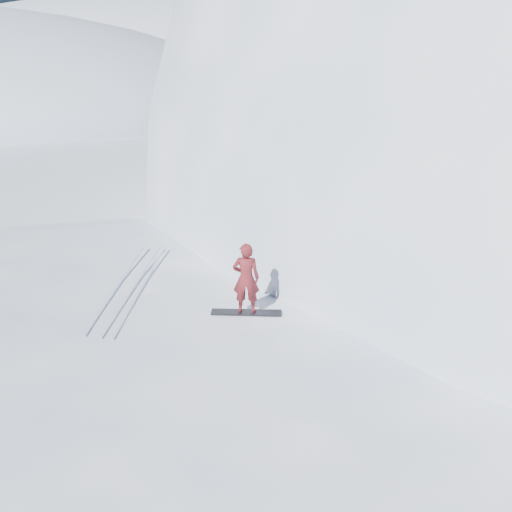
% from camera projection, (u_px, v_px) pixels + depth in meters
% --- Properties ---
extents(ground, '(400.00, 400.00, 0.00)m').
position_uv_depth(ground, '(84.00, 486.00, 11.69)').
color(ground, white).
rests_on(ground, ground).
extents(near_ridge, '(36.00, 28.00, 4.80)m').
position_uv_depth(near_ridge, '(181.00, 407.00, 14.20)').
color(near_ridge, white).
rests_on(near_ridge, ground).
extents(peak_shoulder, '(28.00, 24.00, 18.00)m').
position_uv_depth(peak_shoulder, '(480.00, 229.00, 27.67)').
color(peak_shoulder, white).
rests_on(peak_shoulder, ground).
extents(far_ridge_c, '(140.00, 90.00, 36.00)m').
position_uv_depth(far_ridge_c, '(178.00, 84.00, 120.49)').
color(far_ridge_c, white).
rests_on(far_ridge_c, ground).
extents(wind_bumps, '(16.00, 14.40, 1.00)m').
position_uv_depth(wind_bumps, '(108.00, 419.00, 13.74)').
color(wind_bumps, white).
rests_on(wind_bumps, ground).
extents(snowboard, '(1.73, 0.65, 0.03)m').
position_uv_depth(snowboard, '(246.00, 312.00, 13.75)').
color(snowboard, black).
rests_on(snowboard, near_ridge).
extents(snowboarder, '(0.71, 0.54, 1.75)m').
position_uv_depth(snowboarder, '(246.00, 278.00, 13.44)').
color(snowboarder, maroon).
rests_on(snowboarder, snowboard).
extents(board_tracks, '(1.92, 5.92, 0.04)m').
position_uv_depth(board_tracks, '(133.00, 283.00, 15.37)').
color(board_tracks, silver).
rests_on(board_tracks, ground).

